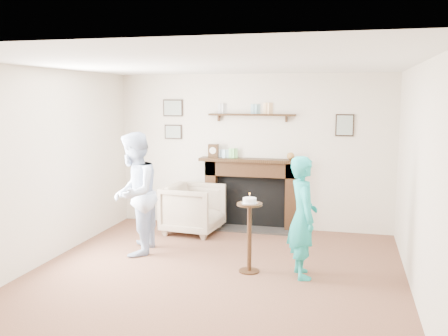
{
  "coord_description": "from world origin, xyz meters",
  "views": [
    {
      "loc": [
        1.52,
        -5.43,
        2.14
      ],
      "look_at": [
        -0.07,
        0.9,
        1.2
      ],
      "focal_mm": 40.0,
      "sensor_mm": 36.0,
      "label": 1
    }
  ],
  "objects_px": {
    "armchair": "(194,232)",
    "pedestal_table": "(249,224)",
    "woman": "(301,276)",
    "man": "(136,253)"
  },
  "relations": [
    {
      "from": "woman",
      "to": "pedestal_table",
      "type": "bearing_deg",
      "value": 71.94
    },
    {
      "from": "man",
      "to": "pedestal_table",
      "type": "distance_m",
      "value": 1.8
    },
    {
      "from": "man",
      "to": "pedestal_table",
      "type": "relative_size",
      "value": 1.69
    },
    {
      "from": "armchair",
      "to": "pedestal_table",
      "type": "distance_m",
      "value": 2.05
    },
    {
      "from": "armchair",
      "to": "woman",
      "type": "xyz_separation_m",
      "value": [
        1.84,
        -1.53,
        0.0
      ]
    },
    {
      "from": "man",
      "to": "pedestal_table",
      "type": "height_order",
      "value": "pedestal_table"
    },
    {
      "from": "woman",
      "to": "pedestal_table",
      "type": "relative_size",
      "value": 1.47
    },
    {
      "from": "pedestal_table",
      "to": "armchair",
      "type": "bearing_deg",
      "value": 128.06
    },
    {
      "from": "man",
      "to": "woman",
      "type": "height_order",
      "value": "man"
    },
    {
      "from": "armchair",
      "to": "woman",
      "type": "bearing_deg",
      "value": -123.7
    }
  ]
}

